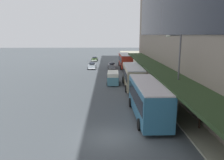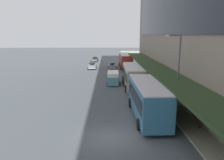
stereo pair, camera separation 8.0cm
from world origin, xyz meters
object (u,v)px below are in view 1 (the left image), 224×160
sedan_lead_near (112,65)px  street_lamp (177,69)px  transit_bus_kerbside_rear (133,75)px  vw_van (113,77)px  pedestrian_at_kerb (200,116)px  sedan_oncoming_rear (95,59)px  sedan_second_near (92,65)px  transit_bus_kerbside_far (148,98)px  transit_bus_kerbside_front (125,60)px

sedan_lead_near → street_lamp: street_lamp is taller
transit_bus_kerbside_rear → vw_van: bearing=139.5°
pedestrian_at_kerb → sedan_lead_near: bearing=100.9°
sedan_oncoming_rear → sedan_lead_near: bearing=-71.7°
sedan_second_near → transit_bus_kerbside_far: bearing=-76.8°
transit_bus_kerbside_rear → sedan_oncoming_rear: 34.37m
sedan_oncoming_rear → street_lamp: 46.47m
transit_bus_kerbside_rear → sedan_oncoming_rear: (-7.60, 33.50, -1.14)m
transit_bus_kerbside_front → sedan_second_near: 8.08m
transit_bus_kerbside_far → street_lamp: size_ratio=1.21×
transit_bus_kerbside_front → sedan_lead_near: 3.65m
transit_bus_kerbside_far → street_lamp: (2.89, 0.71, 2.64)m
transit_bus_kerbside_rear → sedan_second_near: bearing=111.5°
transit_bus_kerbside_front → transit_bus_kerbside_far: transit_bus_kerbside_far is taller
sedan_lead_near → sedan_second_near: sedan_second_near is taller
sedan_lead_near → sedan_second_near: size_ratio=1.00×
transit_bus_kerbside_far → sedan_second_near: (-7.30, 31.01, -1.15)m
transit_bus_kerbside_rear → sedan_second_near: size_ratio=2.20×
transit_bus_kerbside_far → sedan_lead_near: size_ratio=2.11×
vw_van → street_lamp: 15.66m
sedan_second_near → vw_van: size_ratio=0.96×
sedan_lead_near → street_lamp: bearing=-79.6°
transit_bus_kerbside_far → sedan_second_near: 31.88m
transit_bus_kerbside_front → sedan_oncoming_rear: transit_bus_kerbside_front is taller
transit_bus_kerbside_front → sedan_oncoming_rear: 15.74m
street_lamp → transit_bus_kerbside_far: bearing=-166.2°
sedan_oncoming_rear → transit_bus_kerbside_rear: bearing=-77.2°
sedan_second_near → pedestrian_at_kerb: (11.16, -33.89, 0.38)m
transit_bus_kerbside_front → transit_bus_kerbside_far: bearing=-91.0°
transit_bus_kerbside_far → street_lamp: street_lamp is taller
sedan_lead_near → sedan_second_near: (-4.62, -0.22, 0.03)m
sedan_second_near → pedestrian_at_kerb: bearing=-71.8°
transit_bus_kerbside_front → street_lamp: size_ratio=1.28×
transit_bus_kerbside_far → transit_bus_kerbside_front: bearing=89.0°
sedan_lead_near → pedestrian_at_kerb: size_ratio=2.38×
vw_van → sedan_lead_near: bearing=89.4°
transit_bus_kerbside_front → sedan_lead_near: (-3.27, -1.15, -1.13)m
street_lamp → sedan_second_near: bearing=108.6°
sedan_lead_near → sedan_second_near: bearing=-177.3°
transit_bus_kerbside_rear → sedan_lead_near: transit_bus_kerbside_rear is taller
pedestrian_at_kerb → street_lamp: size_ratio=0.24×
transit_bus_kerbside_rear → sedan_second_near: transit_bus_kerbside_rear is taller
transit_bus_kerbside_front → transit_bus_kerbside_far: (-0.59, -32.39, 0.06)m
transit_bus_kerbside_far → street_lamp: 3.98m
vw_van → transit_bus_kerbside_front: bearing=78.9°
sedan_oncoming_rear → vw_van: 31.34m
transit_bus_kerbside_front → street_lamp: bearing=-85.8°
pedestrian_at_kerb → street_lamp: bearing=105.1°
transit_bus_kerbside_far → sedan_oncoming_rear: (-7.52, 45.83, -1.23)m
transit_bus_kerbside_rear → sedan_lead_near: (-2.76, 18.90, -1.09)m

